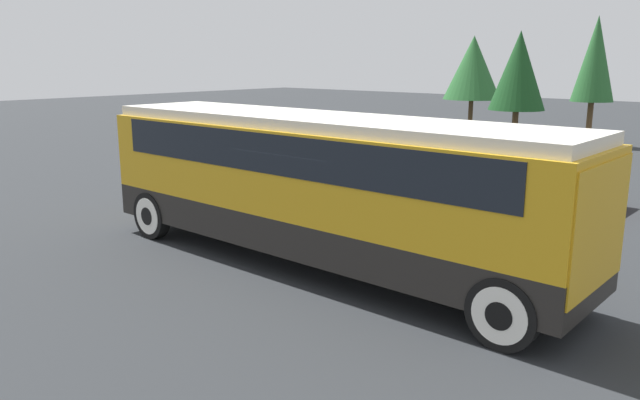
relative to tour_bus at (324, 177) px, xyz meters
The scene contains 8 objects.
ground_plane 1.90m from the tour_bus, behind, with size 120.00×120.00×0.00m, color #26282B.
tour_bus is the anchor object (origin of this frame).
parked_car_near 9.18m from the tour_bus, 84.32° to the left, with size 4.21×1.88×1.41m.
parked_car_mid 5.91m from the tour_bus, 101.32° to the left, with size 4.52×1.81×1.27m.
parked_car_far 10.27m from the tour_bus, 119.48° to the left, with size 4.02×1.79×1.26m.
tree_left 23.41m from the tour_bus, 95.91° to the left, with size 2.04×2.04×6.34m.
tree_center 28.13m from the tour_bus, 111.97° to the left, with size 3.49×3.49×5.65m.
tree_right 19.23m from the tour_bus, 102.97° to the left, with size 2.57×2.57×5.53m.
Camera 1 is at (8.24, -9.39, 4.24)m, focal length 35.00 mm.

